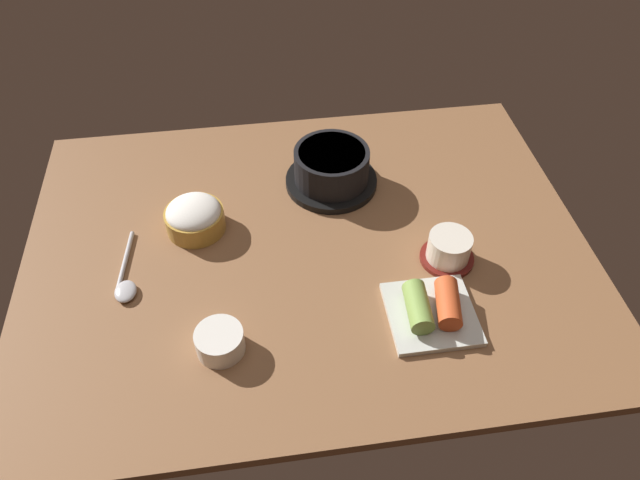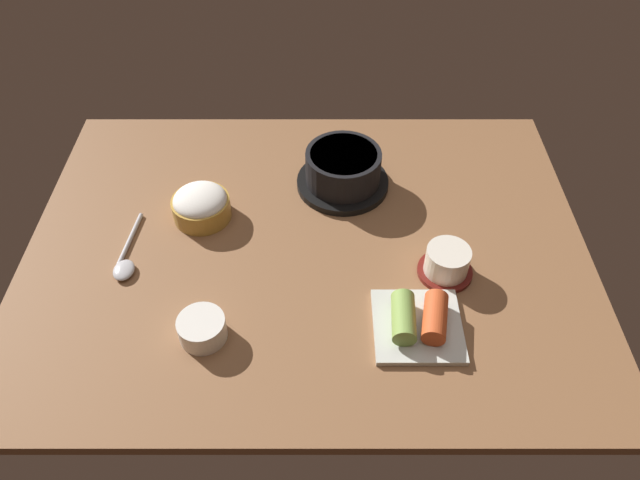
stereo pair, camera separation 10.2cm
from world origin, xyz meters
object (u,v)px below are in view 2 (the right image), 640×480
Objects in this scene: stone_pot at (345,170)px; kimchi_plate at (420,322)px; side_bowl_near at (204,328)px; spoon at (127,261)px; tea_cup_with_saucer at (449,263)px; rice_bowl at (203,204)px.

stone_pot reaches higher than kimchi_plate.
spoon is at bearing 136.03° from side_bowl_near.
side_bowl_near is (-39.50, -12.91, -0.60)cm from tea_cup_with_saucer.
spoon is (-49.09, 13.49, -1.18)cm from kimchi_plate.
rice_bowl is at bearing 162.17° from tea_cup_with_saucer.
stone_pot is 28.30cm from tea_cup_with_saucer.
side_bowl_near is at bearing -177.42° from kimchi_plate.
rice_bowl is at bearing 98.03° from side_bowl_near.
tea_cup_with_saucer is 41.56cm from side_bowl_near.
tea_cup_with_saucer is (16.88, -22.68, -1.18)cm from stone_pot.
stone_pot is 1.10× the size of spoon.
tea_cup_with_saucer is at bearing 18.09° from side_bowl_near.
spoon is at bearing 164.63° from kimchi_plate.
kimchi_plate reaches higher than spoon.
tea_cup_with_saucer reaches higher than side_bowl_near.
rice_bowl is 1.14× the size of tea_cup_with_saucer.
kimchi_plate is at bearing 2.58° from side_bowl_near.
kimchi_plate is 50.92cm from spoon.
stone_pot reaches higher than rice_bowl.
kimchi_plate is (10.91, -34.07, -2.08)cm from stone_pot.
kimchi_plate is (-5.97, -11.39, -0.90)cm from tea_cup_with_saucer.
tea_cup_with_saucer is at bearing -53.34° from stone_pot.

